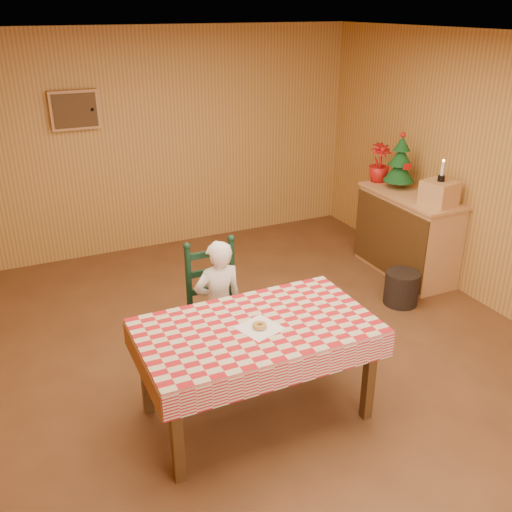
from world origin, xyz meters
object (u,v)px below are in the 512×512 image
at_px(ladder_chair, 216,308).
at_px(crate, 439,193).
at_px(storage_bin, 402,288).
at_px(christmas_tree, 400,163).
at_px(seated_child, 219,305).
at_px(shelf_unit, 407,234).
at_px(dining_table, 257,335).

height_order(ladder_chair, crate, crate).
bearing_deg(storage_bin, christmas_tree, 58.93).
height_order(seated_child, storage_bin, seated_child).
relative_size(ladder_chair, shelf_unit, 0.87).
bearing_deg(dining_table, storage_bin, 24.45).
height_order(shelf_unit, christmas_tree, christmas_tree).
distance_m(christmas_tree, storage_bin, 1.42).
relative_size(shelf_unit, christmas_tree, 2.00).
relative_size(dining_table, christmas_tree, 2.67).
height_order(dining_table, seated_child, seated_child).
height_order(shelf_unit, storage_bin, shelf_unit).
relative_size(crate, christmas_tree, 0.48).
distance_m(seated_child, storage_bin, 2.10).
height_order(crate, christmas_tree, christmas_tree).
xyz_separation_m(shelf_unit, christmas_tree, (0.01, 0.25, 0.74)).
bearing_deg(crate, shelf_unit, 91.23).
distance_m(dining_table, crate, 2.82).
bearing_deg(dining_table, seated_child, 90.00).
bearing_deg(seated_child, dining_table, 90.00).
bearing_deg(ladder_chair, christmas_tree, 21.01).
bearing_deg(shelf_unit, crate, -88.77).
distance_m(dining_table, seated_child, 0.74).
bearing_deg(ladder_chair, shelf_unit, 16.04).
height_order(dining_table, storage_bin, dining_table).
bearing_deg(shelf_unit, storage_bin, -130.19).
height_order(seated_child, shelf_unit, seated_child).
xyz_separation_m(dining_table, christmas_tree, (2.56, 1.77, 0.52)).
bearing_deg(storage_bin, ladder_chair, -175.87).
distance_m(dining_table, ladder_chair, 0.81).
height_order(dining_table, ladder_chair, ladder_chair).
bearing_deg(christmas_tree, dining_table, -145.34).
xyz_separation_m(shelf_unit, crate, (0.01, -0.40, 0.59)).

